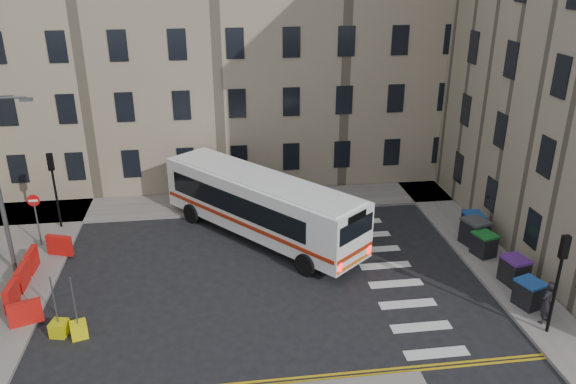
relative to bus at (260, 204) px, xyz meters
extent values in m
plane|color=black|center=(1.52, -4.17, -1.87)|extent=(120.00, 120.00, 0.00)
cube|color=slate|center=(-4.48, 4.43, -1.80)|extent=(36.00, 3.20, 0.15)
cube|color=slate|center=(10.52, -0.17, -1.80)|extent=(2.40, 26.00, 0.15)
cube|color=gray|center=(-5.48, 11.33, 6.13)|extent=(38.00, 10.50, 16.00)
cylinder|color=black|center=(10.12, -9.67, -0.12)|extent=(0.12, 0.12, 3.20)
cube|color=black|center=(10.12, -9.67, 1.93)|extent=(0.28, 0.22, 0.90)
cylinder|color=black|center=(-10.48, 2.33, -0.12)|extent=(0.12, 0.12, 3.20)
cube|color=black|center=(-10.48, 2.33, 1.93)|extent=(0.28, 0.22, 0.90)
cylinder|color=#595B5E|center=(-10.98, 0.33, -0.52)|extent=(0.08, 0.08, 2.40)
cube|color=red|center=(-10.98, 0.33, 0.98)|extent=(0.60, 0.04, 0.60)
cube|color=red|center=(-10.68, -5.17, -1.22)|extent=(0.25, 1.25, 1.00)
cube|color=red|center=(-10.68, -3.67, -1.22)|extent=(0.25, 1.25, 1.00)
cube|color=red|center=(-10.68, -2.17, -1.22)|extent=(0.25, 1.25, 1.00)
cube|color=red|center=(-9.78, -0.87, -1.22)|extent=(1.26, 0.66, 1.00)
cube|color=red|center=(-9.78, -6.47, -1.22)|extent=(1.26, 0.66, 1.00)
cube|color=white|center=(0.01, -0.01, 0.02)|extent=(9.67, 10.86, 2.70)
cube|color=black|center=(-1.39, -0.46, 0.23)|extent=(6.12, 7.35, 1.08)
cube|color=black|center=(0.71, 1.28, 0.23)|extent=(6.12, 7.35, 1.08)
cube|color=black|center=(-3.80, 4.57, 0.29)|extent=(1.87, 1.56, 1.19)
cube|color=black|center=(3.81, -4.58, 0.56)|extent=(1.87, 1.56, 0.86)
cube|color=#9F240D|center=(-1.04, -0.88, -0.63)|extent=(7.48, 8.99, 0.19)
cube|color=#9F240D|center=(1.05, 0.87, -0.63)|extent=(7.48, 8.99, 0.19)
cube|color=#FF0C0C|center=(2.98, -5.28, -0.90)|extent=(0.21, 0.19, 0.43)
cube|color=#FF0C0C|center=(4.64, -3.90, -0.90)|extent=(0.21, 0.19, 0.43)
cylinder|color=black|center=(-3.59, 2.20, -1.33)|extent=(0.92, 1.02, 1.08)
cylinder|color=black|center=(-1.51, 3.93, -1.33)|extent=(0.92, 1.02, 1.08)
cylinder|color=black|center=(1.66, -4.11, -1.33)|extent=(0.92, 1.02, 1.08)
cylinder|color=black|center=(3.73, -2.38, -1.33)|extent=(0.92, 1.02, 1.08)
cube|color=black|center=(10.27, -7.94, -1.20)|extent=(1.13, 1.21, 1.03)
cube|color=#1A4993|center=(10.27, -7.94, -0.63)|extent=(1.18, 1.27, 0.11)
cube|color=black|center=(10.57, -6.19, -1.17)|extent=(1.11, 1.21, 1.09)
cube|color=#4F2079|center=(10.57, -6.19, -0.57)|extent=(1.16, 1.27, 0.11)
cube|color=black|center=(10.39, -3.65, -1.21)|extent=(1.08, 1.18, 1.03)
cube|color=#166524|center=(10.39, -3.65, -0.64)|extent=(1.14, 1.23, 0.11)
cube|color=black|center=(10.43, -2.53, -1.12)|extent=(1.28, 1.38, 1.20)
cube|color=#37383A|center=(10.43, -2.53, -0.46)|extent=(1.34, 1.45, 0.13)
cube|color=black|center=(10.79, -1.54, -1.18)|extent=(0.96, 1.09, 1.08)
cube|color=navy|center=(10.79, -1.54, -0.58)|extent=(1.01, 1.14, 0.11)
imported|color=black|center=(10.30, -9.10, -0.81)|extent=(0.79, 0.71, 1.83)
cube|color=yellow|center=(-7.64, -7.38, -1.57)|extent=(0.75, 0.75, 0.60)
cube|color=#C3BA0B|center=(-8.40, -7.18, -1.57)|extent=(0.72, 0.72, 0.60)
camera|label=1|loc=(-2.14, -25.96, 11.51)|focal=35.00mm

